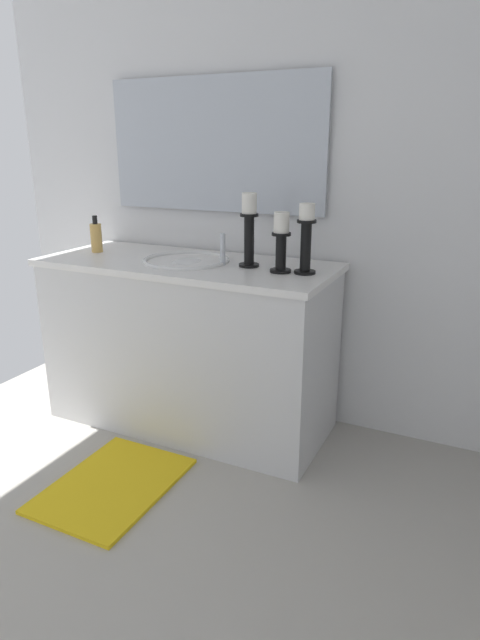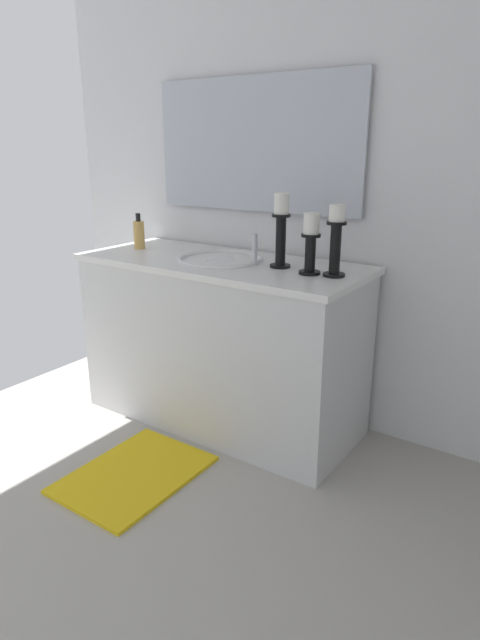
% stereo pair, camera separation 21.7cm
% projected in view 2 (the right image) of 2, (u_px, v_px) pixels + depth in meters
% --- Properties ---
extents(floor, '(2.67, 2.85, 0.02)m').
position_uv_depth(floor, '(97.00, 552.00, 1.86)').
color(floor, '#B2ADA3').
rests_on(floor, ground).
extents(wall_left, '(0.04, 2.85, 2.45)m').
position_uv_depth(wall_left, '(296.00, 168.00, 2.52)').
color(wall_left, white).
rests_on(wall_left, ground).
extents(vanity_cabinet, '(0.58, 1.39, 0.82)m').
position_uv_depth(vanity_cabinet, '(221.00, 342.00, 2.63)').
color(vanity_cabinet, silver).
rests_on(vanity_cabinet, ground).
extents(sink_basin, '(0.40, 0.40, 0.24)m').
position_uv_depth(sink_basin, '(221.00, 268.00, 2.52)').
color(sink_basin, white).
rests_on(sink_basin, vanity_cabinet).
extents(mirror, '(0.02, 1.13, 0.62)m').
position_uv_depth(mirror, '(254.00, 145.00, 2.57)').
color(mirror, silver).
extents(candle_holder_tall, '(0.09, 0.09, 0.29)m').
position_uv_depth(candle_holder_tall, '(336.00, 239.00, 2.15)').
color(candle_holder_tall, black).
rests_on(candle_holder_tall, vanity_cabinet).
extents(candle_holder_short, '(0.09, 0.09, 0.25)m').
position_uv_depth(candle_holder_short, '(311.00, 242.00, 2.20)').
color(candle_holder_short, black).
rests_on(candle_holder_short, vanity_cabinet).
extents(candle_holder_mid, '(0.09, 0.09, 0.32)m').
position_uv_depth(candle_holder_mid, '(281.00, 228.00, 2.31)').
color(candle_holder_mid, black).
rests_on(candle_holder_mid, vanity_cabinet).
extents(soap_bottle, '(0.06, 0.06, 0.18)m').
position_uv_depth(soap_bottle, '(139.00, 234.00, 2.76)').
color(soap_bottle, '#E5B259').
rests_on(soap_bottle, vanity_cabinet).
extents(bath_mat, '(0.60, 0.44, 0.02)m').
position_uv_depth(bath_mat, '(134.00, 474.00, 2.27)').
color(bath_mat, yellow).
rests_on(bath_mat, ground).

